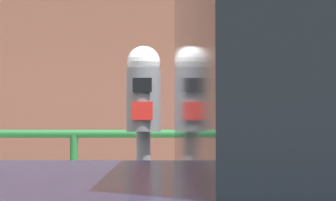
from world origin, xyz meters
TOP-DOWN VIEW (x-y plane):
  - parking_meter at (-0.34, 0.45)m, footprint 0.17×0.18m
  - pedestrian_at_meter at (0.17, 0.50)m, footprint 0.63×0.71m
  - background_railing at (0.00, 2.24)m, footprint 24.06×0.06m
  - backdrop_wall at (0.00, 3.95)m, footprint 32.00×0.50m

SIDE VIEW (x-z plane):
  - background_railing at x=0.00m, z-range 0.37..1.49m
  - pedestrian_at_meter at x=0.17m, z-range 0.27..2.03m
  - parking_meter at x=-0.34m, z-range 0.48..2.01m
  - backdrop_wall at x=0.00m, z-range 0.00..3.28m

